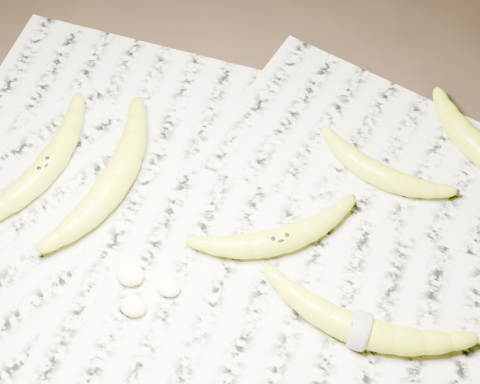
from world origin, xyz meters
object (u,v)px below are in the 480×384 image
(banana_left_b, at_px, (115,179))
(banana_taped, at_px, (360,329))
(banana_center, at_px, (279,240))
(banana_left_a, at_px, (44,168))
(banana_upper_a, at_px, (379,173))

(banana_left_b, bearing_deg, banana_taped, -99.34)
(banana_left_b, distance_m, banana_center, 0.23)
(banana_left_b, relative_size, banana_center, 1.14)
(banana_left_a, xyz_separation_m, banana_center, (0.32, -0.00, -0.00))
(banana_center, height_order, banana_upper_a, banana_center)
(banana_left_a, height_order, banana_upper_a, banana_left_a)
(banana_left_a, xyz_separation_m, banana_taped, (0.44, -0.09, 0.00))
(banana_center, height_order, banana_taped, banana_taped)
(banana_taped, bearing_deg, banana_upper_a, 98.64)
(banana_center, distance_m, banana_taped, 0.15)
(banana_center, bearing_deg, banana_upper_a, 20.23)
(banana_left_b, bearing_deg, banana_center, -87.79)
(banana_left_b, xyz_separation_m, banana_center, (0.23, -0.02, -0.00))
(banana_center, distance_m, banana_upper_a, 0.17)
(banana_left_b, height_order, banana_upper_a, banana_left_b)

